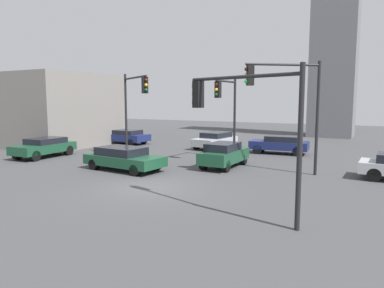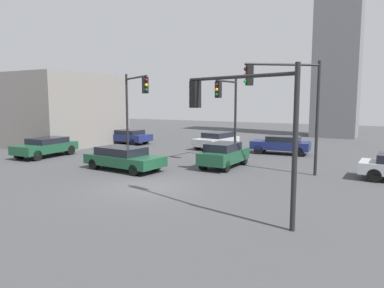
{
  "view_description": "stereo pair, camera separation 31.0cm",
  "coord_description": "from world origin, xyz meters",
  "px_view_note": "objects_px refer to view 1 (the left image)",
  "views": [
    {
      "loc": [
        9.24,
        -12.99,
        3.91
      ],
      "look_at": [
        -0.61,
        5.44,
        1.37
      ],
      "focal_mm": 33.43,
      "sensor_mm": 36.0,
      "label": 1
    },
    {
      "loc": [
        9.51,
        -12.84,
        3.91
      ],
      "look_at": [
        -0.61,
        5.44,
        1.37
      ],
      "focal_mm": 33.43,
      "sensor_mm": 36.0,
      "label": 2
    }
  ],
  "objects_px": {
    "traffic_light_0": "(134,98)",
    "traffic_light_2": "(242,110)",
    "traffic_light_3": "(227,103)",
    "car_4": "(124,136)",
    "car_5": "(224,154)",
    "car_2": "(124,158)",
    "car_6": "(280,144)",
    "traffic_light_1": "(287,94)",
    "car_3": "(44,147)",
    "car_0": "(215,140)"
  },
  "relations": [
    {
      "from": "traffic_light_0",
      "to": "car_4",
      "type": "relative_size",
      "value": 1.21
    },
    {
      "from": "car_2",
      "to": "car_3",
      "type": "distance_m",
      "value": 7.95
    },
    {
      "from": "car_2",
      "to": "car_3",
      "type": "xyz_separation_m",
      "value": [
        -7.87,
        1.1,
        0.04
      ]
    },
    {
      "from": "car_3",
      "to": "car_4",
      "type": "bearing_deg",
      "value": 177.98
    },
    {
      "from": "car_2",
      "to": "car_4",
      "type": "xyz_separation_m",
      "value": [
        -7.98,
        9.95,
        -0.0
      ]
    },
    {
      "from": "car_0",
      "to": "car_5",
      "type": "bearing_deg",
      "value": 34.46
    },
    {
      "from": "car_0",
      "to": "car_2",
      "type": "height_order",
      "value": "car_0"
    },
    {
      "from": "traffic_light_1",
      "to": "traffic_light_2",
      "type": "height_order",
      "value": "traffic_light_1"
    },
    {
      "from": "traffic_light_2",
      "to": "traffic_light_3",
      "type": "bearing_deg",
      "value": -47.16
    },
    {
      "from": "car_2",
      "to": "car_4",
      "type": "distance_m",
      "value": 12.76
    },
    {
      "from": "traffic_light_0",
      "to": "car_3",
      "type": "height_order",
      "value": "traffic_light_0"
    },
    {
      "from": "traffic_light_0",
      "to": "traffic_light_3",
      "type": "height_order",
      "value": "traffic_light_0"
    },
    {
      "from": "car_2",
      "to": "car_5",
      "type": "distance_m",
      "value": 5.82
    },
    {
      "from": "car_2",
      "to": "car_4",
      "type": "height_order",
      "value": "car_2"
    },
    {
      "from": "traffic_light_2",
      "to": "car_5",
      "type": "distance_m",
      "value": 9.26
    },
    {
      "from": "traffic_light_1",
      "to": "car_3",
      "type": "distance_m",
      "value": 16.75
    },
    {
      "from": "traffic_light_3",
      "to": "traffic_light_2",
      "type": "bearing_deg",
      "value": 31.13
    },
    {
      "from": "traffic_light_1",
      "to": "car_2",
      "type": "height_order",
      "value": "traffic_light_1"
    },
    {
      "from": "traffic_light_1",
      "to": "car_5",
      "type": "bearing_deg",
      "value": -49.5
    },
    {
      "from": "car_4",
      "to": "car_5",
      "type": "height_order",
      "value": "car_5"
    },
    {
      "from": "traffic_light_1",
      "to": "car_5",
      "type": "relative_size",
      "value": 1.51
    },
    {
      "from": "traffic_light_2",
      "to": "car_3",
      "type": "relative_size",
      "value": 1.13
    },
    {
      "from": "traffic_light_1",
      "to": "car_6",
      "type": "xyz_separation_m",
      "value": [
        -2.24,
        7.76,
        -3.53
      ]
    },
    {
      "from": "traffic_light_0",
      "to": "traffic_light_2",
      "type": "xyz_separation_m",
      "value": [
        10.42,
        -7.8,
        -0.48
      ]
    },
    {
      "from": "traffic_light_3",
      "to": "car_3",
      "type": "distance_m",
      "value": 12.99
    },
    {
      "from": "traffic_light_0",
      "to": "traffic_light_1",
      "type": "distance_m",
      "value": 10.22
    },
    {
      "from": "traffic_light_0",
      "to": "traffic_light_2",
      "type": "bearing_deg",
      "value": -3.53
    },
    {
      "from": "car_5",
      "to": "car_6",
      "type": "relative_size",
      "value": 0.91
    },
    {
      "from": "car_0",
      "to": "car_6",
      "type": "bearing_deg",
      "value": 90.57
    },
    {
      "from": "car_0",
      "to": "car_5",
      "type": "relative_size",
      "value": 1.18
    },
    {
      "from": "traffic_light_1",
      "to": "car_3",
      "type": "relative_size",
      "value": 1.34
    },
    {
      "from": "car_3",
      "to": "traffic_light_3",
      "type": "bearing_deg",
      "value": 108.6
    },
    {
      "from": "traffic_light_0",
      "to": "traffic_light_3",
      "type": "distance_m",
      "value": 6.11
    },
    {
      "from": "traffic_light_2",
      "to": "car_5",
      "type": "relative_size",
      "value": 1.27
    },
    {
      "from": "car_0",
      "to": "car_2",
      "type": "xyz_separation_m",
      "value": [
        -0.69,
        -11.01,
        -0.01
      ]
    },
    {
      "from": "traffic_light_3",
      "to": "car_6",
      "type": "distance_m",
      "value": 6.08
    },
    {
      "from": "traffic_light_3",
      "to": "car_4",
      "type": "height_order",
      "value": "traffic_light_3"
    },
    {
      "from": "car_3",
      "to": "car_6",
      "type": "relative_size",
      "value": 1.03
    },
    {
      "from": "car_2",
      "to": "car_6",
      "type": "relative_size",
      "value": 1.11
    },
    {
      "from": "car_0",
      "to": "car_6",
      "type": "relative_size",
      "value": 1.07
    },
    {
      "from": "traffic_light_1",
      "to": "traffic_light_2",
      "type": "relative_size",
      "value": 1.18
    },
    {
      "from": "car_3",
      "to": "car_6",
      "type": "height_order",
      "value": "car_3"
    },
    {
      "from": "traffic_light_0",
      "to": "car_0",
      "type": "distance_m",
      "value": 8.66
    },
    {
      "from": "traffic_light_1",
      "to": "car_2",
      "type": "xyz_separation_m",
      "value": [
        -8.43,
        -2.67,
        -3.56
      ]
    },
    {
      "from": "car_2",
      "to": "car_6",
      "type": "height_order",
      "value": "car_6"
    },
    {
      "from": "car_4",
      "to": "car_5",
      "type": "bearing_deg",
      "value": 153.81
    },
    {
      "from": "car_4",
      "to": "traffic_light_1",
      "type": "bearing_deg",
      "value": 156.96
    },
    {
      "from": "car_3",
      "to": "car_5",
      "type": "xyz_separation_m",
      "value": [
        12.53,
        2.38,
        0.04
      ]
    },
    {
      "from": "traffic_light_0",
      "to": "traffic_light_2",
      "type": "distance_m",
      "value": 13.03
    },
    {
      "from": "traffic_light_1",
      "to": "traffic_light_3",
      "type": "relative_size",
      "value": 1.1
    }
  ]
}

